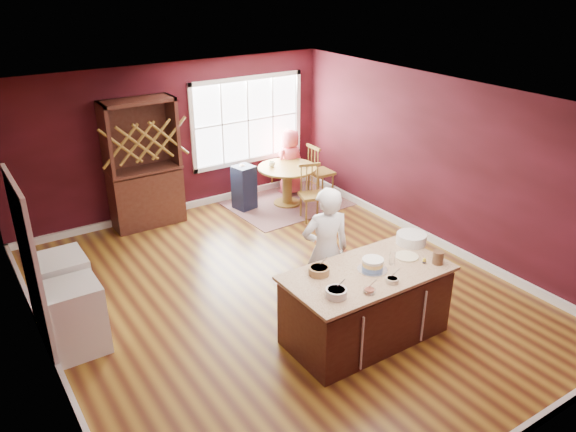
% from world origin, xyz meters
% --- Properties ---
extents(room_shell, '(7.00, 7.00, 7.00)m').
position_xyz_m(room_shell, '(0.00, 0.00, 1.35)').
color(room_shell, brown).
rests_on(room_shell, ground).
extents(window, '(2.36, 0.10, 1.66)m').
position_xyz_m(window, '(1.50, 3.47, 1.50)').
color(window, white).
rests_on(window, room_shell).
extents(doorway, '(0.08, 1.26, 2.13)m').
position_xyz_m(doorway, '(-2.97, 0.60, 1.02)').
color(doorway, white).
rests_on(doorway, room_shell).
extents(kitchen_island, '(1.99, 1.04, 0.92)m').
position_xyz_m(kitchen_island, '(0.35, -1.39, 0.44)').
color(kitchen_island, '#371610').
rests_on(kitchen_island, ground).
extents(dining_table, '(1.10, 1.10, 0.75)m').
position_xyz_m(dining_table, '(1.85, 2.63, 0.53)').
color(dining_table, brown).
rests_on(dining_table, ground).
extents(baker, '(0.73, 0.58, 1.74)m').
position_xyz_m(baker, '(0.29, -0.64, 0.87)').
color(baker, white).
rests_on(baker, ground).
extents(layer_cake, '(0.36, 0.36, 0.14)m').
position_xyz_m(layer_cake, '(0.42, -1.39, 0.99)').
color(layer_cake, white).
rests_on(layer_cake, kitchen_island).
extents(bowl_blue, '(0.24, 0.24, 0.09)m').
position_xyz_m(bowl_blue, '(-0.29, -1.61, 0.97)').
color(bowl_blue, silver).
rests_on(bowl_blue, kitchen_island).
extents(bowl_yellow, '(0.25, 0.25, 0.09)m').
position_xyz_m(bowl_yellow, '(-0.17, -1.12, 0.97)').
color(bowl_yellow, olive).
rests_on(bowl_yellow, kitchen_island).
extents(bowl_pink, '(0.14, 0.14, 0.05)m').
position_xyz_m(bowl_pink, '(0.05, -1.75, 0.95)').
color(bowl_pink, silver).
rests_on(bowl_pink, kitchen_island).
extents(bowl_olive, '(0.15, 0.15, 0.05)m').
position_xyz_m(bowl_olive, '(0.42, -1.72, 0.95)').
color(bowl_olive, beige).
rests_on(bowl_olive, kitchen_island).
extents(drinking_glass, '(0.08, 0.08, 0.15)m').
position_xyz_m(drinking_glass, '(0.71, -1.41, 1.00)').
color(drinking_glass, white).
rests_on(drinking_glass, kitchen_island).
extents(dinner_plate, '(0.29, 0.29, 0.02)m').
position_xyz_m(dinner_plate, '(0.98, -1.38, 0.93)').
color(dinner_plate, beige).
rests_on(dinner_plate, kitchen_island).
extents(white_tub, '(0.38, 0.38, 0.13)m').
position_xyz_m(white_tub, '(1.29, -1.14, 0.99)').
color(white_tub, white).
rests_on(white_tub, kitchen_island).
extents(stoneware_crock, '(0.13, 0.13, 0.16)m').
position_xyz_m(stoneware_crock, '(1.18, -1.70, 1.00)').
color(stoneware_crock, brown).
rests_on(stoneware_crock, kitchen_island).
extents(toy_figurine, '(0.04, 0.04, 0.07)m').
position_xyz_m(toy_figurine, '(1.04, -1.61, 0.96)').
color(toy_figurine, yellow).
rests_on(toy_figurine, kitchen_island).
extents(rug, '(2.19, 1.73, 0.01)m').
position_xyz_m(rug, '(1.85, 2.63, 0.01)').
color(rug, brown).
rests_on(rug, ground).
extents(chair_east, '(0.43, 0.45, 1.06)m').
position_xyz_m(chair_east, '(2.64, 2.64, 0.53)').
color(chair_east, brown).
rests_on(chair_east, ground).
extents(chair_south, '(0.52, 0.51, 1.01)m').
position_xyz_m(chair_south, '(1.84, 1.81, 0.50)').
color(chair_south, '#9C5B35').
rests_on(chair_south, ground).
extents(chair_north, '(0.59, 0.59, 1.04)m').
position_xyz_m(chair_north, '(2.27, 3.44, 0.52)').
color(chair_north, brown).
rests_on(chair_north, ground).
extents(seated_woman, '(0.70, 0.51, 1.31)m').
position_xyz_m(seated_woman, '(2.20, 3.08, 0.66)').
color(seated_woman, '#D54954').
rests_on(seated_woman, ground).
extents(high_chair, '(0.41, 0.41, 0.87)m').
position_xyz_m(high_chair, '(1.07, 2.90, 0.43)').
color(high_chair, '#192037').
rests_on(high_chair, ground).
extents(toddler, '(0.18, 0.14, 0.26)m').
position_xyz_m(toddler, '(1.10, 2.98, 0.81)').
color(toddler, '#8CA5BF').
rests_on(toddler, high_chair).
extents(table_plate, '(0.19, 0.19, 0.01)m').
position_xyz_m(table_plate, '(2.10, 2.48, 0.76)').
color(table_plate, beige).
rests_on(table_plate, dining_table).
extents(table_cup, '(0.14, 0.14, 0.10)m').
position_xyz_m(table_cup, '(1.61, 2.80, 0.80)').
color(table_cup, white).
rests_on(table_cup, dining_table).
extents(hutch, '(1.21, 0.50, 2.22)m').
position_xyz_m(hutch, '(-0.68, 3.22, 1.11)').
color(hutch, black).
rests_on(hutch, ground).
extents(washer, '(0.61, 0.59, 0.88)m').
position_xyz_m(washer, '(-2.64, 0.28, 0.44)').
color(washer, white).
rests_on(washer, ground).
extents(dryer, '(0.65, 0.63, 0.94)m').
position_xyz_m(dryer, '(-2.64, 0.92, 0.47)').
color(dryer, white).
rests_on(dryer, ground).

